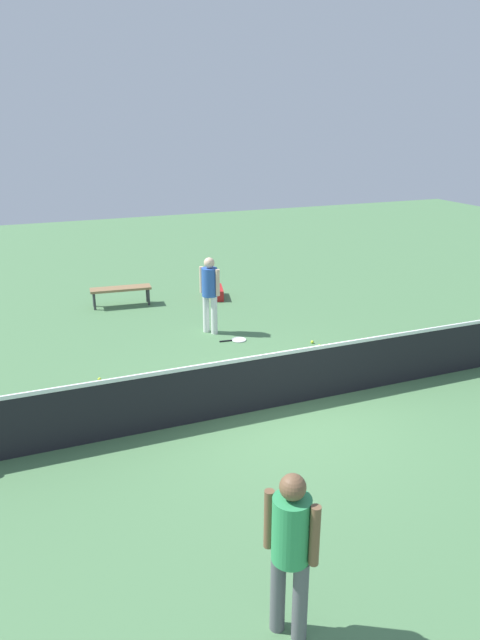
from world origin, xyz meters
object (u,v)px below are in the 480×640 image
Objects in this scene: tennis_ball_by_net at (312,342)px; equipment_bag at (217,292)px; player_near_side at (210,289)px; tennis_ball_near_player at (319,346)px; player_far_side at (291,543)px; tennis_racket_near_player at (238,340)px; tennis_ball_midcourt at (99,379)px; courtside_bench at (121,290)px.

tennis_ball_by_net is 0.08× the size of equipment_bag.
equipment_bag is (-1.04, -2.46, -0.87)m from player_near_side.
tennis_ball_near_player is 0.08× the size of equipment_bag.
tennis_racket_near_player is (-2.30, -7.04, -1.00)m from player_far_side.
player_far_side is at bearing 97.10° from tennis_ball_midcourt.
equipment_bag is at bearing -112.94° from player_near_side.
player_far_side reaches higher than equipment_bag.
courtside_bench reaches higher than tennis_ball_by_net.
equipment_bag is (-2.49, 0.21, -0.28)m from courtside_bench.
tennis_ball_midcourt is (3.06, 0.93, 0.02)m from tennis_racket_near_player.
player_near_side is at bearing -38.66° from tennis_ball_by_net.
tennis_ball_near_player is 1.00× the size of tennis_ball_by_net.
tennis_ball_midcourt is (2.68, 1.61, -0.98)m from player_near_side.
tennis_ball_by_net is (0.03, -0.26, 0.00)m from tennis_ball_near_player.
tennis_ball_near_player is (-3.73, -6.03, -0.98)m from player_far_side.
player_far_side is 7.36m from tennis_ball_by_net.
player_near_side is 3.10m from courtside_bench.
player_near_side is 3.28m from tennis_ball_midcourt.
equipment_bag is (-2.96, -10.17, -0.87)m from player_far_side.
tennis_ball_by_net is at bearing 151.85° from tennis_racket_near_player.
player_far_side is (1.92, 7.71, 0.00)m from player_near_side.
equipment_bag reaches higher than tennis_racket_near_player.
tennis_ball_midcourt is (0.76, -6.10, -0.98)m from player_far_side.
tennis_ball_by_net is at bearing -177.63° from tennis_ball_midcourt.
tennis_ball_by_net is 3.95m from equipment_bag.
tennis_ball_midcourt is 5.51m from equipment_bag.
tennis_ball_midcourt is at bearing -0.90° from tennis_ball_near_player.
player_near_side reaches higher than courtside_bench.
tennis_ball_midcourt is at bearing 47.53° from equipment_bag.
tennis_ball_near_player and tennis_ball_midcourt have the same top height.
equipment_bag is (0.74, -3.88, 0.11)m from tennis_ball_by_net.
tennis_ball_by_net is (-1.40, 0.75, 0.02)m from tennis_racket_near_player.
tennis_ball_by_net is at bearing 141.34° from player_near_side.
equipment_bag is at bearing -132.47° from tennis_ball_midcourt.
tennis_ball_by_net is at bearing -83.30° from tennis_ball_near_player.
courtside_bench is (3.26, -4.35, 0.38)m from tennis_ball_near_player.
player_near_side and player_far_side have the same top height.
tennis_racket_near_player is 3.84m from courtside_bench.
tennis_ball_near_player is 0.26m from tennis_ball_by_net.
tennis_racket_near_player is 1.75m from tennis_ball_near_player.
player_far_side is at bearing 76.01° from player_near_side.
tennis_ball_by_net and tennis_ball_midcourt have the same top height.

